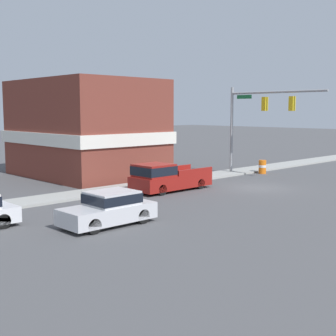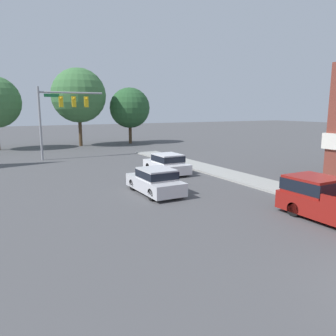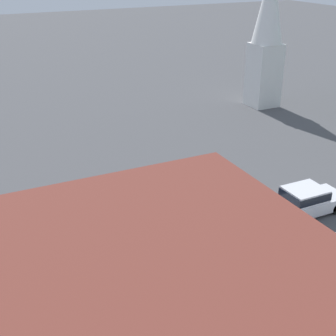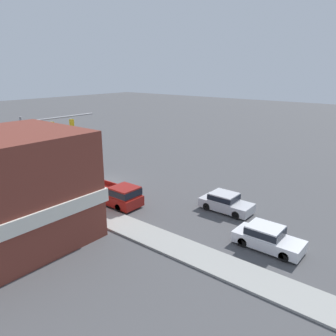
{
  "view_description": "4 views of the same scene",
  "coord_description": "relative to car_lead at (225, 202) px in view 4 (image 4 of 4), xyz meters",
  "views": [
    {
      "loc": [
        -18.02,
        25.45,
        5.06
      ],
      "look_at": [
        -0.8,
        8.98,
        2.15
      ],
      "focal_mm": 50.0,
      "sensor_mm": 36.0,
      "label": 1
    },
    {
      "loc": [
        -9.66,
        -3.37,
        4.86
      ],
      "look_at": [
        -1.45,
        11.68,
        1.76
      ],
      "focal_mm": 35.0,
      "sensor_mm": 36.0,
      "label": 2
    },
    {
      "loc": [
        19.06,
        1.5,
        13.19
      ],
      "look_at": [
        -0.62,
        11.04,
        3.07
      ],
      "focal_mm": 50.0,
      "sensor_mm": 36.0,
      "label": 3
    },
    {
      "loc": [
        20.78,
        25.2,
        11.17
      ],
      "look_at": [
        -1.44,
        7.16,
        2.53
      ],
      "focal_mm": 35.0,
      "sensor_mm": 36.0,
      "label": 4
    }
  ],
  "objects": [
    {
      "name": "pickup_truck_parked",
      "position": [
        4.7,
        -7.91,
        0.11
      ],
      "size": [
        2.08,
        5.54,
        1.81
      ],
      "color": "black",
      "rests_on": "ground"
    },
    {
      "name": "construction_barrel",
      "position": [
        5.34,
        -19.35,
        -0.22
      ],
      "size": [
        0.61,
        0.61,
        1.1
      ],
      "color": "orange",
      "rests_on": "ground"
    },
    {
      "name": "near_signal_assembly",
      "position": [
        4.69,
        -17.75,
        4.3
      ],
      "size": [
        8.33,
        0.49,
        6.96
      ],
      "color": "gray",
      "rests_on": "ground"
    },
    {
      "name": "car_oncoming",
      "position": [
        3.47,
        5.01,
        0.01
      ],
      "size": [
        1.91,
        4.4,
        1.52
      ],
      "rotation": [
        0.0,
        0.0,
        3.14
      ],
      "color": "black",
      "rests_on": "ground"
    },
    {
      "name": "car_lead",
      "position": [
        0.0,
        0.0,
        0.0
      ],
      "size": [
        1.89,
        4.3,
        1.51
      ],
      "color": "black",
      "rests_on": "ground"
    },
    {
      "name": "ground_plane",
      "position": [
        1.44,
        -13.22,
        -0.78
      ],
      "size": [
        200.0,
        200.0,
        0.0
      ],
      "primitive_type": "plane",
      "color": "#4C4C4F"
    },
    {
      "name": "sidewalk_curb",
      "position": [
        7.14,
        -13.22,
        -0.71
      ],
      "size": [
        2.4,
        60.0,
        0.14
      ],
      "color": "#9E9E99",
      "rests_on": "ground"
    }
  ]
}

